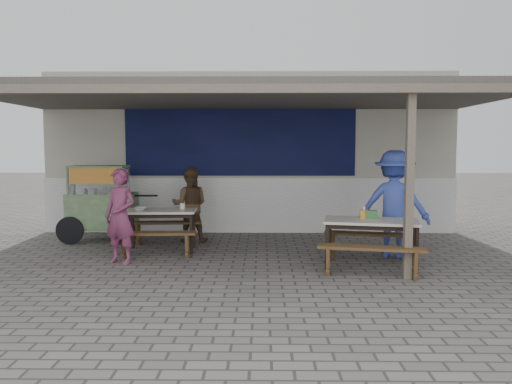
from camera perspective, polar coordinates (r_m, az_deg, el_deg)
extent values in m
plane|color=slate|center=(8.11, -1.34, -8.13)|extent=(60.00, 60.00, 0.00)
cube|color=beige|center=(11.50, -0.70, 4.54)|extent=(9.00, 1.20, 3.50)
cube|color=white|center=(10.94, -0.77, -1.52)|extent=(9.00, 0.10, 1.20)
cube|color=#10124B|center=(10.89, -1.84, 6.09)|extent=(5.00, 0.03, 1.60)
cube|color=#534C47|center=(8.95, -1.14, 10.82)|extent=(9.00, 4.20, 0.12)
cube|color=#7D705E|center=(6.90, -1.71, 11.72)|extent=(9.00, 0.12, 0.12)
cube|color=#7D705E|center=(7.31, 17.11, 0.91)|extent=(0.11, 0.11, 2.70)
cube|color=beige|center=(9.07, -10.85, -2.14)|extent=(1.29, 0.76, 0.04)
cube|color=black|center=(9.08, -10.85, -2.51)|extent=(1.18, 0.66, 0.06)
cube|color=black|center=(8.94, -14.68, -4.74)|extent=(0.05, 0.05, 0.71)
cube|color=black|center=(8.77, -7.43, -4.81)|extent=(0.05, 0.05, 0.71)
cube|color=black|center=(9.50, -13.93, -4.16)|extent=(0.05, 0.05, 0.71)
cube|color=black|center=(9.34, -7.12, -4.20)|extent=(0.05, 0.05, 0.71)
cube|color=brown|center=(8.52, -11.42, -4.64)|extent=(1.36, 0.35, 0.04)
cube|color=brown|center=(8.66, -14.84, -6.07)|extent=(0.07, 0.28, 0.41)
cube|color=brown|center=(8.50, -7.87, -6.16)|extent=(0.07, 0.28, 0.41)
cube|color=brown|center=(9.70, -10.30, -3.46)|extent=(1.36, 0.35, 0.04)
cube|color=brown|center=(9.82, -13.32, -4.74)|extent=(0.07, 0.28, 0.41)
cube|color=brown|center=(9.67, -7.19, -4.79)|extent=(0.07, 0.28, 0.41)
cube|color=beige|center=(7.87, 13.03, -3.26)|extent=(1.53, 1.02, 0.04)
cube|color=black|center=(7.87, 13.02, -3.69)|extent=(1.42, 0.90, 0.06)
cube|color=black|center=(7.63, 8.12, -6.29)|extent=(0.05, 0.05, 0.71)
cube|color=black|center=(7.66, 17.88, -6.45)|extent=(0.05, 0.05, 0.71)
cube|color=black|center=(8.25, 8.44, -5.44)|extent=(0.05, 0.05, 0.71)
cube|color=black|center=(8.27, 17.45, -5.59)|extent=(0.05, 0.05, 0.71)
cube|color=brown|center=(7.33, 13.04, -6.25)|extent=(1.54, 0.58, 0.04)
cube|color=brown|center=(7.39, 8.26, -7.86)|extent=(0.10, 0.28, 0.41)
cube|color=brown|center=(7.41, 17.75, -8.01)|extent=(0.10, 0.28, 0.41)
cube|color=brown|center=(8.50, 12.94, -4.69)|extent=(1.54, 0.58, 0.04)
cube|color=brown|center=(8.56, 8.82, -6.10)|extent=(0.10, 0.28, 0.41)
cube|color=brown|center=(8.57, 16.99, -6.24)|extent=(0.10, 0.28, 0.41)
cube|color=#86A870|center=(10.38, -17.13, -1.97)|extent=(1.30, 0.67, 0.67)
cube|color=#86A870|center=(10.43, -17.08, -3.91)|extent=(1.25, 0.64, 0.05)
cylinder|color=black|center=(10.26, -20.51, -4.15)|extent=(0.54, 0.05, 0.54)
cylinder|color=black|center=(9.93, -14.82, -4.29)|extent=(0.54, 0.05, 0.54)
cube|color=silver|center=(10.34, -17.47, 1.32)|extent=(1.06, 0.58, 0.53)
cube|color=#86A870|center=(10.33, -17.51, 2.78)|extent=(1.09, 0.62, 0.04)
cube|color=#C04C2D|center=(10.05, -18.03, 1.73)|extent=(0.96, 0.02, 0.31)
cylinder|color=black|center=(10.14, -13.05, -0.41)|extent=(0.67, 0.04, 0.04)
imported|color=#763252|center=(8.26, -15.27, -2.69)|extent=(0.65, 0.55, 1.53)
imported|color=brown|center=(9.91, -7.56, -1.47)|extent=(0.72, 0.57, 1.47)
imported|color=#3C51B3|center=(8.75, 15.51, -1.32)|extent=(1.33, 1.04, 1.81)
cube|color=orange|center=(8.02, 12.26, -2.48)|extent=(0.14, 0.14, 0.13)
cube|color=#2F6A39|center=(8.01, 13.02, -2.52)|extent=(0.19, 0.14, 0.12)
cylinder|color=silver|center=(9.13, -8.40, -1.60)|extent=(0.09, 0.09, 0.10)
imported|color=white|center=(9.07, -13.09, -1.88)|extent=(0.23, 0.23, 0.05)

